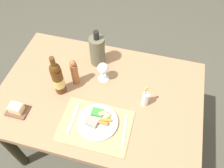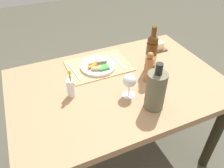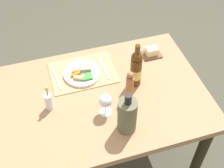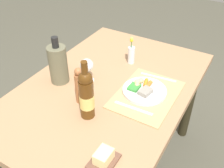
% 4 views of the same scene
% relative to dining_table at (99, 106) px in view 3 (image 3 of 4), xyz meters
% --- Properties ---
extents(ground_plane, '(8.00, 8.00, 0.00)m').
position_rel_dining_table_xyz_m(ground_plane, '(0.00, 0.00, -0.64)').
color(ground_plane, '#4C4A3C').
extents(dining_table, '(1.33, 0.89, 0.74)m').
position_rel_dining_table_xyz_m(dining_table, '(0.00, 0.00, 0.00)').
color(dining_table, '#A87E57').
rests_on(dining_table, ground_plane).
extents(placemat, '(0.42, 0.31, 0.01)m').
position_rel_dining_table_xyz_m(placemat, '(0.04, -0.23, 0.10)').
color(placemat, tan).
rests_on(placemat, dining_table).
extents(dinner_plate, '(0.24, 0.24, 0.04)m').
position_rel_dining_table_xyz_m(dinner_plate, '(0.05, -0.20, 0.12)').
color(dinner_plate, silver).
rests_on(dinner_plate, placemat).
extents(fork, '(0.02, 0.21, 0.00)m').
position_rel_dining_table_xyz_m(fork, '(-0.10, -0.22, 0.10)').
color(fork, silver).
rests_on(fork, placemat).
extents(knife, '(0.04, 0.22, 0.00)m').
position_rel_dining_table_xyz_m(knife, '(0.22, -0.22, 0.10)').
color(knife, silver).
rests_on(knife, placemat).
extents(cooler_bottle, '(0.11, 0.11, 0.28)m').
position_rel_dining_table_xyz_m(cooler_bottle, '(-0.09, 0.27, 0.21)').
color(cooler_bottle, '#636148').
rests_on(cooler_bottle, dining_table).
extents(wine_bottle, '(0.07, 0.07, 0.31)m').
position_rel_dining_table_xyz_m(wine_bottle, '(-0.25, -0.04, 0.23)').
color(wine_bottle, '#53300F').
rests_on(wine_bottle, dining_table).
extents(butter_dish, '(0.13, 0.10, 0.06)m').
position_rel_dining_table_xyz_m(butter_dish, '(-0.45, -0.26, 0.12)').
color(butter_dish, brown).
rests_on(butter_dish, dining_table).
extents(wine_glass, '(0.08, 0.08, 0.15)m').
position_rel_dining_table_xyz_m(wine_glass, '(-0.01, 0.13, 0.20)').
color(wine_glass, white).
rests_on(wine_glass, dining_table).
extents(pepper_mill, '(0.05, 0.05, 0.21)m').
position_rel_dining_table_xyz_m(pepper_mill, '(-0.18, 0.06, 0.20)').
color(pepper_mill, '#A56339').
rests_on(pepper_mill, dining_table).
extents(flower_vase, '(0.04, 0.04, 0.18)m').
position_rel_dining_table_xyz_m(flower_vase, '(0.30, -0.00, 0.16)').
color(flower_vase, silver).
rests_on(flower_vase, dining_table).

